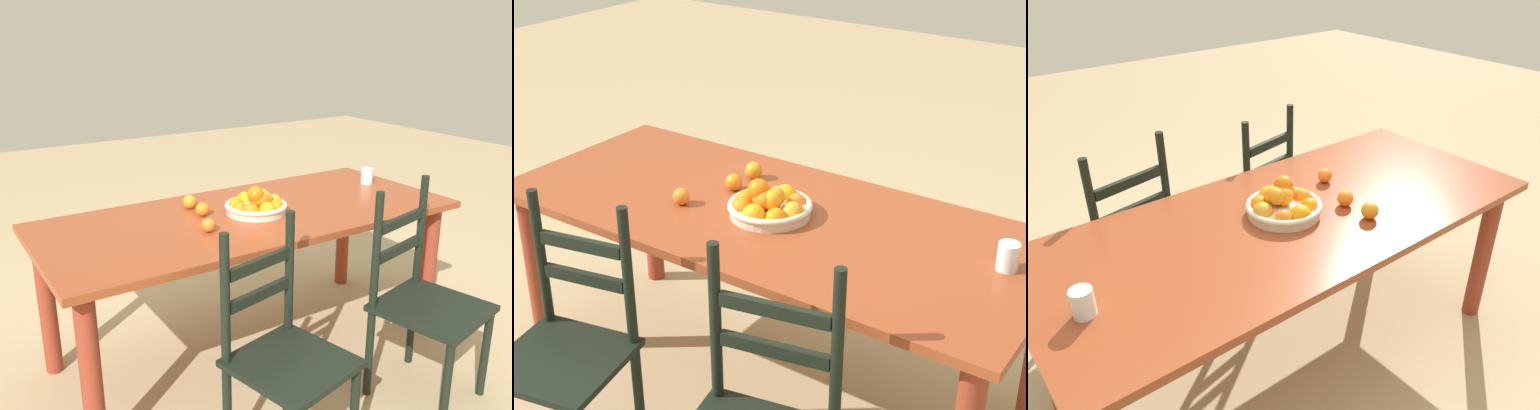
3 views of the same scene
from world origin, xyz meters
The scene contains 8 objects.
ground_plane centered at (0.00, 0.00, 0.00)m, with size 12.00×12.00×0.00m, color tan.
dining_table centered at (0.00, 0.00, 0.65)m, with size 2.05×0.89×0.76m.
chair_near_window centered at (0.31, 0.73, 0.44)m, with size 0.48×0.48×0.95m.
fruit_bowl centered at (-0.02, 0.03, 0.80)m, with size 0.31×0.31×0.15m.
orange_loose_0 centered at (0.31, 0.13, 0.79)m, with size 0.06×0.06×0.06m, color orange.
orange_loose_1 centered at (0.22, -0.08, 0.79)m, with size 0.07×0.07×0.07m, color orange.
orange_loose_2 centered at (0.22, -0.22, 0.79)m, with size 0.07×0.07×0.07m, color orange.
drinking_glass centered at (-0.85, -0.08, 0.80)m, with size 0.07×0.07×0.09m, color silver.
Camera 2 is at (-1.46, 2.10, 2.00)m, focal length 54.77 mm.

